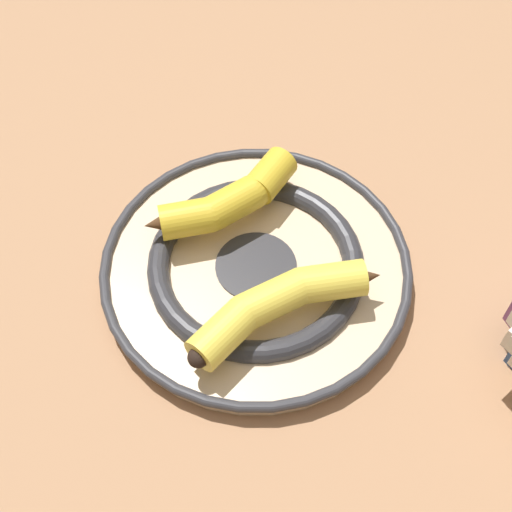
% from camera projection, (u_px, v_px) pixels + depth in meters
% --- Properties ---
extents(ground_plane, '(2.80, 2.80, 0.00)m').
position_uv_depth(ground_plane, '(281.00, 295.00, 0.78)').
color(ground_plane, '#A87A56').
extents(decorative_bowl, '(0.34, 0.34, 0.03)m').
position_uv_depth(decorative_bowl, '(256.00, 267.00, 0.78)').
color(decorative_bowl, beige).
rests_on(decorative_bowl, ground_plane).
extents(banana_a, '(0.11, 0.20, 0.04)m').
position_uv_depth(banana_a, '(280.00, 302.00, 0.71)').
color(banana_a, yellow).
rests_on(banana_a, decorative_bowl).
extents(banana_b, '(0.11, 0.17, 0.04)m').
position_uv_depth(banana_b, '(226.00, 201.00, 0.78)').
color(banana_b, gold).
rests_on(banana_b, decorative_bowl).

